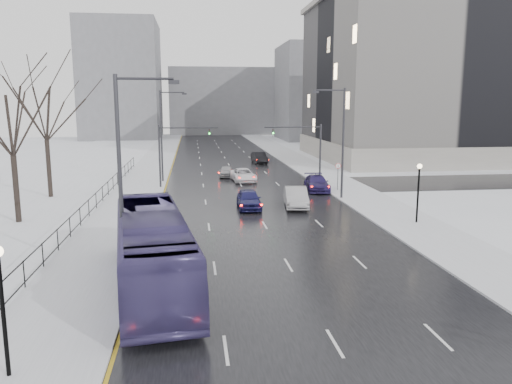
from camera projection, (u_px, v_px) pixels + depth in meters
name	position (u px, v px, depth m)	size (l,w,h in m)	color
road	(233.00, 171.00, 64.17)	(16.00, 150.00, 0.04)	black
cross_road	(242.00, 186.00, 52.45)	(130.00, 10.00, 0.04)	black
sidewalk_left	(150.00, 172.00, 62.86)	(5.00, 150.00, 0.16)	silver
sidewalk_right	(312.00, 169.00, 65.46)	(5.00, 150.00, 0.16)	silver
park_strip	(72.00, 174.00, 61.69)	(14.00, 150.00, 0.12)	white
tree_park_d	(19.00, 223.00, 36.59)	(8.75, 8.75, 12.50)	black
tree_park_e	(51.00, 198.00, 46.30)	(9.45, 9.45, 13.50)	black
iron_fence	(73.00, 222.00, 33.11)	(0.06, 70.00, 1.30)	black
streetlight_r_mid	(341.00, 138.00, 44.66)	(2.95, 0.25, 10.00)	#2D2D33
streetlight_l_near	(125.00, 171.00, 23.11)	(2.95, 0.25, 10.00)	#2D2D33
streetlight_l_far	(163.00, 131.00, 54.36)	(2.95, 0.25, 10.00)	#2D2D33
lamppost_l	(1.00, 292.00, 15.43)	(0.36, 0.36, 4.28)	black
lamppost_r_mid	(419.00, 184.00, 35.72)	(0.36, 0.36, 4.28)	black
mast_signal_right	(310.00, 147.00, 52.63)	(6.10, 0.33, 6.50)	#2D2D33
mast_signal_left	(170.00, 149.00, 50.82)	(6.10, 0.33, 6.50)	#2D2D33
no_uturn_sign	(338.00, 168.00, 49.28)	(0.60, 0.06, 2.70)	#2D2D33
civic_building	(448.00, 86.00, 78.23)	(41.00, 31.00, 24.80)	gray
bldg_far_right	(330.00, 93.00, 119.39)	(24.00, 20.00, 22.00)	slate
bldg_far_left	(122.00, 81.00, 122.44)	(18.00, 22.00, 28.00)	slate
bldg_far_center	(224.00, 101.00, 141.18)	(30.00, 18.00, 18.00)	slate
bus	(153.00, 250.00, 23.50)	(3.10, 13.25, 3.69)	#42396E
sedan_center_near	(249.00, 199.00, 41.34)	(1.87, 4.66, 1.59)	navy
sedan_right_near	(296.00, 197.00, 41.90)	(1.80, 5.16, 1.70)	#A09FA2
sedan_right_cross	(243.00, 175.00, 55.58)	(2.38, 5.16, 1.43)	white
sedan_right_far	(317.00, 183.00, 49.75)	(2.12, 5.21, 1.51)	navy
sedan_center_far	(226.00, 171.00, 59.03)	(1.56, 3.88, 1.32)	#A0A0A5
sedan_right_distant	(259.00, 158.00, 72.25)	(1.70, 4.87, 1.60)	black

